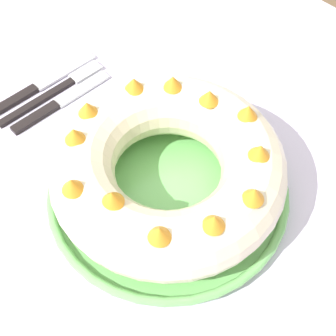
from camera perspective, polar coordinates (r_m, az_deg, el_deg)
The scene contains 6 objects.
dining_table at distance 0.72m, azimuth -1.99°, elevation -7.33°, with size 1.22×1.08×0.74m.
serving_dish at distance 0.64m, azimuth -0.00°, elevation -2.71°, with size 0.33×0.33×0.02m.
bundt_cake at distance 0.59m, azimuth -0.00°, elevation 0.05°, with size 0.30×0.30×0.10m.
fork at distance 0.79m, azimuth -13.13°, elevation 9.40°, with size 0.02×0.19×0.01m.
serving_knife at distance 0.80m, azimuth -16.00°, elevation 9.24°, with size 0.02×0.21×0.01m.
cake_knife at distance 0.76m, azimuth -13.56°, elevation 7.43°, with size 0.02×0.18×0.01m.
Camera 1 is at (0.26, -0.22, 1.28)m, focal length 50.00 mm.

